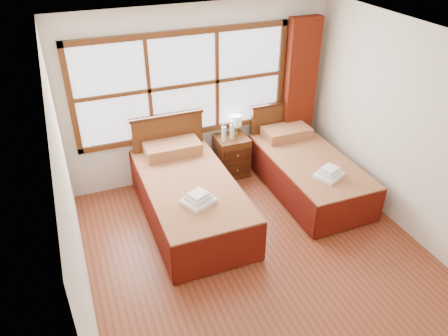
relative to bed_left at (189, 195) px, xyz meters
name	(u,v)px	position (x,y,z in m)	size (l,w,h in m)	color
floor	(263,262)	(0.55, -1.20, -0.34)	(4.50, 4.50, 0.00)	brown
ceiling	(277,48)	(0.55, -1.20, 2.26)	(4.50, 4.50, 0.00)	white
wall_back	(200,95)	(0.55, 1.05, 0.96)	(4.00, 4.00, 0.00)	silver
wall_left	(72,213)	(-1.45, -1.20, 0.96)	(4.50, 4.50, 0.00)	silver
wall_right	(418,138)	(2.55, -1.20, 0.96)	(4.50, 4.50, 0.00)	silver
window	(184,85)	(0.30, 1.02, 1.16)	(3.16, 0.06, 1.56)	white
curtain	(299,92)	(2.15, 0.91, 0.83)	(0.50, 0.16, 2.30)	#611809
bed_left	(189,195)	(0.00, 0.00, 0.00)	(1.16, 2.25, 1.13)	#39190B
bed_right	(307,171)	(1.83, 0.00, -0.03)	(1.06, 2.08, 1.03)	#39190B
nightstand	(232,156)	(0.96, 0.80, -0.02)	(0.48, 0.48, 0.64)	#522A11
towels_left	(198,199)	(-0.04, -0.56, 0.32)	(0.45, 0.42, 0.15)	white
towels_right	(329,173)	(1.81, -0.57, 0.26)	(0.44, 0.42, 0.15)	white
lamp	(236,121)	(1.06, 0.88, 0.52)	(0.16, 0.16, 0.32)	gold
bottle_near	(224,134)	(0.81, 0.75, 0.42)	(0.07, 0.07, 0.27)	silver
bottle_far	(232,131)	(0.95, 0.78, 0.42)	(0.07, 0.07, 0.27)	silver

